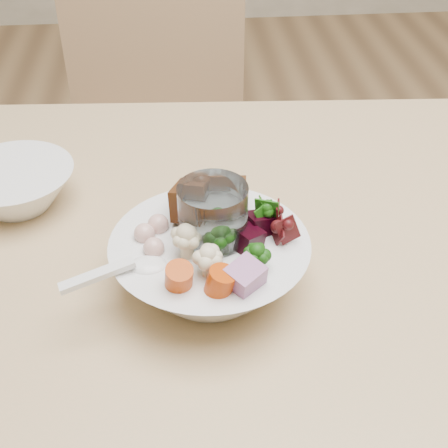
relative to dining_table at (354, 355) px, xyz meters
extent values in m
cube|color=tan|center=(0.00, 0.00, 0.06)|extent=(1.76, 1.06, 0.04)
cube|color=tan|center=(-0.25, 0.70, -0.28)|extent=(0.45, 0.45, 0.04)
cube|color=tan|center=(-0.23, 0.88, -0.06)|extent=(0.40, 0.08, 0.44)
cylinder|color=tan|center=(-0.44, 0.55, -0.51)|extent=(0.03, 0.03, 0.41)
cylinder|color=tan|center=(-0.10, 0.51, -0.51)|extent=(0.03, 0.03, 0.41)
cylinder|color=tan|center=(-0.40, 0.89, -0.51)|extent=(0.03, 0.03, 0.41)
cylinder|color=tan|center=(-0.06, 0.85, -0.51)|extent=(0.03, 0.03, 0.41)
sphere|color=black|center=(-0.15, 0.03, 0.16)|extent=(0.03, 0.03, 0.03)
sphere|color=beige|center=(-0.18, 0.02, 0.16)|extent=(0.04, 0.04, 0.04)
cube|color=black|center=(-0.11, 0.06, 0.15)|extent=(0.04, 0.04, 0.03)
cube|color=#905786|center=(-0.13, -0.02, 0.15)|extent=(0.04, 0.05, 0.04)
cylinder|color=#B73904|center=(-0.19, -0.02, 0.15)|extent=(0.03, 0.03, 0.03)
sphere|color=#DAA499|center=(-0.22, 0.03, 0.15)|extent=(0.02, 0.02, 0.02)
ellipsoid|color=white|center=(-0.22, 0.01, 0.14)|extent=(0.05, 0.04, 0.01)
cube|color=white|center=(-0.27, 0.00, 0.15)|extent=(0.08, 0.03, 0.02)
cylinder|color=white|center=(-0.16, 0.05, 0.14)|extent=(0.07, 0.07, 0.12)
cylinder|color=silver|center=(-0.16, 0.05, 0.13)|extent=(0.06, 0.06, 0.08)
camera|label=1|loc=(-0.19, -0.46, 0.56)|focal=50.00mm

